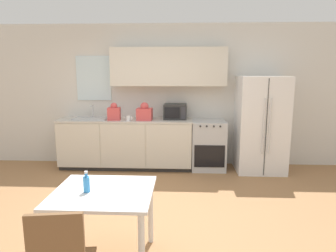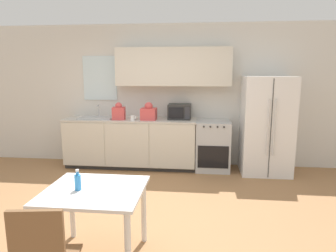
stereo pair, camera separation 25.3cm
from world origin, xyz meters
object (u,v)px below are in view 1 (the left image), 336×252
microwave (175,111)px  coffee_mug (129,118)px  oven_range (208,145)px  refrigerator (261,124)px  dining_table (104,202)px  drink_bottle (87,184)px

microwave → coffee_mug: bearing=-161.6°
coffee_mug → microwave: bearing=18.4°
oven_range → refrigerator: 1.02m
oven_range → dining_table: 3.14m
drink_bottle → coffee_mug: bearing=91.9°
microwave → drink_bottle: 3.11m
refrigerator → oven_range: bearing=176.2°
drink_bottle → microwave: bearing=76.2°
coffee_mug → drink_bottle: size_ratio=0.53×
oven_range → drink_bottle: bearing=-115.1°
refrigerator → microwave: refrigerator is taller
coffee_mug → refrigerator: bearing=3.1°
oven_range → refrigerator: size_ratio=0.53×
drink_bottle → refrigerator: bearing=51.2°
oven_range → microwave: size_ratio=2.17×
coffee_mug → drink_bottle: (0.09, -2.73, -0.18)m
refrigerator → drink_bottle: size_ratio=8.70×
oven_range → dining_table: (-1.22, -2.89, 0.15)m
oven_range → refrigerator: (0.93, -0.06, 0.41)m
microwave → dining_table: microwave is taller
oven_range → refrigerator: bearing=-3.8°
microwave → coffee_mug: microwave is taller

